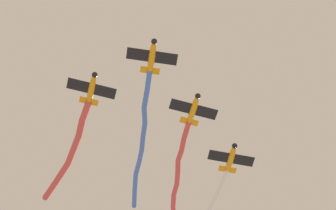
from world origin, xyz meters
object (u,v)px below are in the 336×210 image
(airplane_left_wing, at_px, (193,109))
(airplane_right_wing, at_px, (92,88))
(airplane_lead, at_px, (152,56))
(airplane_slot, at_px, (231,158))

(airplane_left_wing, distance_m, airplane_right_wing, 14.21)
(airplane_lead, height_order, airplane_right_wing, airplane_right_wing)
(airplane_lead, distance_m, airplane_slot, 19.12)
(airplane_lead, distance_m, airplane_right_wing, 9.55)
(airplane_lead, height_order, airplane_left_wing, same)
(airplane_lead, relative_size, airplane_left_wing, 0.96)
(airplane_right_wing, distance_m, airplane_slot, 22.25)
(airplane_slot, bearing_deg, airplane_lead, -47.15)
(airplane_lead, bearing_deg, airplane_right_wing, -128.46)
(airplane_lead, bearing_deg, airplane_left_wing, 135.51)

